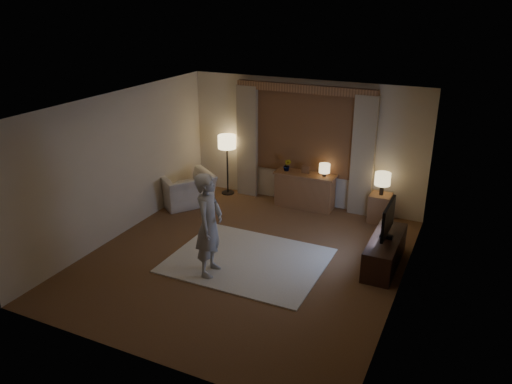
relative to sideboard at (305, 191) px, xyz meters
The scene contains 13 objects.
room 2.23m from the sideboard, 93.90° to the right, with size 5.04×5.54×2.64m.
rug 2.58m from the sideboard, 91.45° to the right, with size 2.50×2.00×0.02m, color beige.
sideboard is the anchor object (origin of this frame).
picture_frame 0.45m from the sideboard, behind, with size 0.16×0.02×0.20m, color brown.
plant 0.64m from the sideboard, behind, with size 0.17×0.13×0.30m, color #999999.
table_lamp_sideboard 0.68m from the sideboard, ahead, with size 0.22×0.22×0.30m.
floor_lamp 1.96m from the sideboard, behind, with size 0.39×0.39×1.33m.
armchair 2.47m from the sideboard, 157.75° to the right, with size 1.04×0.91×0.68m, color beige.
side_table 1.57m from the sideboard, ahead, with size 0.40×0.40×0.56m, color brown.
table_lamp_side 1.65m from the sideboard, ahead, with size 0.30×0.30×0.44m.
tv_stand 2.67m from the sideboard, 40.88° to the right, with size 0.45×1.40×0.50m, color black.
tv 2.70m from the sideboard, 40.90° to the right, with size 0.20×0.83×0.60m.
person 3.22m from the sideboard, 97.61° to the right, with size 0.61×0.40×1.66m, color #A29D95.
Camera 1 is at (3.31, -6.60, 4.12)m, focal length 35.00 mm.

